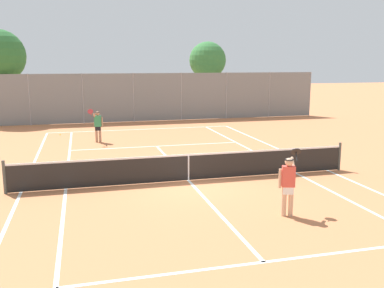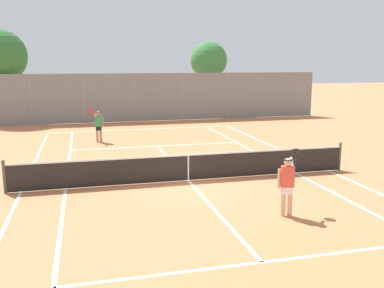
{
  "view_description": "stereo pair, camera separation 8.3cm",
  "coord_description": "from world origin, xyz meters",
  "px_view_note": "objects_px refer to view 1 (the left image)",
  "views": [
    {
      "loc": [
        -3.52,
        -13.99,
        4.09
      ],
      "look_at": [
        0.52,
        1.5,
        1.0
      ],
      "focal_mm": 40.0,
      "sensor_mm": 36.0,
      "label": 1
    },
    {
      "loc": [
        -3.44,
        -14.01,
        4.09
      ],
      "look_at": [
        0.52,
        1.5,
        1.0
      ],
      "focal_mm": 40.0,
      "sensor_mm": 36.0,
      "label": 2
    }
  ],
  "objects_px": {
    "tree_behind_right": "(208,61)",
    "loose_tennis_ball_1": "(107,163)",
    "loose_tennis_ball_0": "(60,135)",
    "player_near_side": "(288,182)",
    "player_far_left": "(98,124)",
    "tennis_net": "(189,166)",
    "loose_tennis_ball_3": "(191,175)",
    "loose_tennis_ball_2": "(87,168)"
  },
  "relations": [
    {
      "from": "player_near_side",
      "to": "loose_tennis_ball_1",
      "type": "height_order",
      "value": "player_near_side"
    },
    {
      "from": "loose_tennis_ball_0",
      "to": "loose_tennis_ball_1",
      "type": "xyz_separation_m",
      "value": [
        2.14,
        -7.61,
        0.0
      ]
    },
    {
      "from": "loose_tennis_ball_1",
      "to": "player_far_left",
      "type": "bearing_deg",
      "value": 91.57
    },
    {
      "from": "player_far_left",
      "to": "loose_tennis_ball_2",
      "type": "distance_m",
      "value": 5.74
    },
    {
      "from": "player_near_side",
      "to": "loose_tennis_ball_0",
      "type": "height_order",
      "value": "player_near_side"
    },
    {
      "from": "player_near_side",
      "to": "tree_behind_right",
      "type": "xyz_separation_m",
      "value": [
        4.33,
        22.02,
        3.18
      ]
    },
    {
      "from": "player_near_side",
      "to": "loose_tennis_ball_2",
      "type": "height_order",
      "value": "player_near_side"
    },
    {
      "from": "tennis_net",
      "to": "loose_tennis_ball_3",
      "type": "xyz_separation_m",
      "value": [
        0.22,
        0.55,
        -0.48
      ]
    },
    {
      "from": "loose_tennis_ball_3",
      "to": "tree_behind_right",
      "type": "height_order",
      "value": "tree_behind_right"
    },
    {
      "from": "loose_tennis_ball_0",
      "to": "loose_tennis_ball_3",
      "type": "height_order",
      "value": "same"
    },
    {
      "from": "loose_tennis_ball_1",
      "to": "player_near_side",
      "type": "bearing_deg",
      "value": -59.48
    },
    {
      "from": "tree_behind_right",
      "to": "player_far_left",
      "type": "bearing_deg",
      "value": -131.86
    },
    {
      "from": "loose_tennis_ball_2",
      "to": "tennis_net",
      "type": "bearing_deg",
      "value": -36.91
    },
    {
      "from": "player_far_left",
      "to": "loose_tennis_ball_2",
      "type": "height_order",
      "value": "player_far_left"
    },
    {
      "from": "tennis_net",
      "to": "player_near_side",
      "type": "xyz_separation_m",
      "value": [
        1.73,
        -4.02,
        0.42
      ]
    },
    {
      "from": "loose_tennis_ball_0",
      "to": "tree_behind_right",
      "type": "distance_m",
      "value": 13.54
    },
    {
      "from": "player_near_side",
      "to": "tree_behind_right",
      "type": "height_order",
      "value": "tree_behind_right"
    },
    {
      "from": "tennis_net",
      "to": "loose_tennis_ball_3",
      "type": "bearing_deg",
      "value": 68.44
    },
    {
      "from": "loose_tennis_ball_0",
      "to": "loose_tennis_ball_2",
      "type": "distance_m",
      "value": 8.47
    },
    {
      "from": "player_far_left",
      "to": "loose_tennis_ball_0",
      "type": "bearing_deg",
      "value": 126.34
    },
    {
      "from": "loose_tennis_ball_3",
      "to": "player_near_side",
      "type": "bearing_deg",
      "value": -71.7
    },
    {
      "from": "tennis_net",
      "to": "loose_tennis_ball_2",
      "type": "xyz_separation_m",
      "value": [
        -3.41,
        2.56,
        -0.48
      ]
    },
    {
      "from": "loose_tennis_ball_0",
      "to": "loose_tennis_ball_3",
      "type": "relative_size",
      "value": 1.0
    },
    {
      "from": "tennis_net",
      "to": "tree_behind_right",
      "type": "bearing_deg",
      "value": 71.4
    },
    {
      "from": "player_near_side",
      "to": "loose_tennis_ball_1",
      "type": "distance_m",
      "value": 8.57
    },
    {
      "from": "loose_tennis_ball_0",
      "to": "player_near_side",
      "type": "bearing_deg",
      "value": -66.59
    },
    {
      "from": "loose_tennis_ball_0",
      "to": "loose_tennis_ball_3",
      "type": "bearing_deg",
      "value": -64.45
    },
    {
      "from": "loose_tennis_ball_3",
      "to": "loose_tennis_ball_2",
      "type": "bearing_deg",
      "value": 150.98
    },
    {
      "from": "player_far_left",
      "to": "loose_tennis_ball_1",
      "type": "xyz_separation_m",
      "value": [
        0.13,
        -4.87,
        -0.89
      ]
    },
    {
      "from": "player_near_side",
      "to": "loose_tennis_ball_3",
      "type": "distance_m",
      "value": 4.89
    },
    {
      "from": "tree_behind_right",
      "to": "loose_tennis_ball_1",
      "type": "bearing_deg",
      "value": -120.52
    },
    {
      "from": "player_near_side",
      "to": "loose_tennis_ball_3",
      "type": "height_order",
      "value": "player_near_side"
    },
    {
      "from": "loose_tennis_ball_0",
      "to": "loose_tennis_ball_1",
      "type": "bearing_deg",
      "value": -74.26
    },
    {
      "from": "loose_tennis_ball_1",
      "to": "loose_tennis_ball_2",
      "type": "bearing_deg",
      "value": -137.24
    },
    {
      "from": "loose_tennis_ball_1",
      "to": "tree_behind_right",
      "type": "distance_m",
      "value": 17.53
    },
    {
      "from": "loose_tennis_ball_0",
      "to": "loose_tennis_ball_3",
      "type": "distance_m",
      "value": 11.5
    },
    {
      "from": "loose_tennis_ball_1",
      "to": "loose_tennis_ball_3",
      "type": "distance_m",
      "value": 3.95
    },
    {
      "from": "tennis_net",
      "to": "loose_tennis_ball_3",
      "type": "distance_m",
      "value": 0.76
    },
    {
      "from": "loose_tennis_ball_0",
      "to": "loose_tennis_ball_1",
      "type": "distance_m",
      "value": 7.9
    },
    {
      "from": "tennis_net",
      "to": "loose_tennis_ball_3",
      "type": "relative_size",
      "value": 181.82
    },
    {
      "from": "player_far_left",
      "to": "loose_tennis_ball_0",
      "type": "relative_size",
      "value": 26.88
    },
    {
      "from": "player_far_left",
      "to": "tree_behind_right",
      "type": "relative_size",
      "value": 0.32
    }
  ]
}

